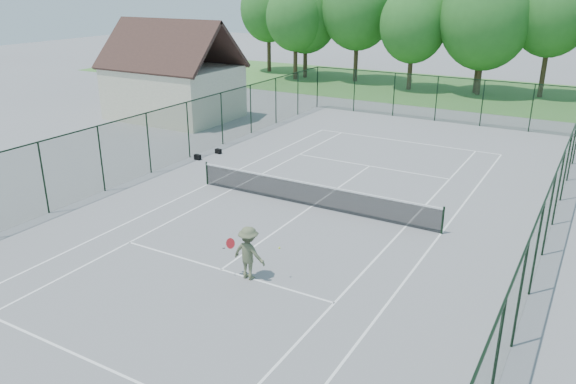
% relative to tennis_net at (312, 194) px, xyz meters
% --- Properties ---
extents(ground, '(140.00, 140.00, 0.00)m').
position_rel_tennis_net_xyz_m(ground, '(0.00, 0.00, -0.58)').
color(ground, gray).
rests_on(ground, ground).
extents(grass_far, '(80.00, 16.00, 0.01)m').
position_rel_tennis_net_xyz_m(grass_far, '(0.00, 30.00, -0.57)').
color(grass_far, '#4B8738').
rests_on(grass_far, ground).
extents(court_lines, '(11.05, 23.85, 0.01)m').
position_rel_tennis_net_xyz_m(court_lines, '(0.00, 0.00, -0.57)').
color(court_lines, white).
rests_on(court_lines, ground).
extents(tennis_net, '(11.08, 0.08, 1.10)m').
position_rel_tennis_net_xyz_m(tennis_net, '(0.00, 0.00, 0.00)').
color(tennis_net, black).
rests_on(tennis_net, ground).
extents(fence_enclosure, '(18.05, 36.05, 3.02)m').
position_rel_tennis_net_xyz_m(fence_enclosure, '(0.00, 0.00, 0.98)').
color(fence_enclosure, '#193521').
rests_on(fence_enclosure, ground).
extents(utility_building, '(8.60, 6.27, 6.63)m').
position_rel_tennis_net_xyz_m(utility_building, '(-16.00, 10.00, 2.54)').
color(utility_building, beige).
rests_on(utility_building, ground).
extents(tree_line_far, '(39.40, 6.40, 9.70)m').
position_rel_tennis_net_xyz_m(tree_line_far, '(0.00, 30.00, 5.42)').
color(tree_line_far, '#453220').
rests_on(tree_line_far, ground).
extents(sports_bag_a, '(0.35, 0.22, 0.28)m').
position_rel_tennis_net_xyz_m(sports_bag_a, '(-8.36, 2.86, -0.44)').
color(sports_bag_a, black).
rests_on(sports_bag_a, ground).
extents(sports_bag_b, '(0.35, 0.23, 0.26)m').
position_rel_tennis_net_xyz_m(sports_bag_b, '(-8.08, 4.33, -0.44)').
color(sports_bag_b, black).
rests_on(sports_bag_b, ground).
extents(tennis_player, '(1.80, 0.88, 1.76)m').
position_rel_tennis_net_xyz_m(tennis_player, '(1.10, -6.38, 0.31)').
color(tennis_player, '#5A6142').
rests_on(tennis_player, ground).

